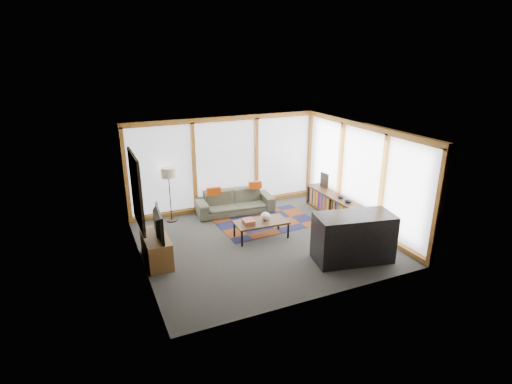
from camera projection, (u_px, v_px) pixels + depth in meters
name	position (u px, v px, depth m)	size (l,w,h in m)	color
ground	(263.00, 241.00, 9.40)	(5.50, 5.50, 0.00)	#31322F
room_envelope	(272.00, 170.00, 9.56)	(5.52, 5.02, 2.62)	#3A312B
rug	(266.00, 222.00, 10.45)	(2.47, 1.59, 0.01)	#662D10
sofa	(235.00, 202.00, 11.00)	(2.10, 0.82, 0.61)	#3F4030
pillow_left	(214.00, 191.00, 10.60)	(0.38, 0.11, 0.21)	#C0440D
pillow_right	(255.00, 185.00, 11.10)	(0.37, 0.11, 0.20)	#C0440D
floor_lamp	(170.00, 195.00, 10.29)	(0.37, 0.37, 1.46)	#302318
coffee_table	(261.00, 229.00, 9.52)	(1.25, 0.62, 0.42)	#382916
book_stack	(249.00, 222.00, 9.31)	(0.24, 0.30, 0.10)	#955135
vase	(266.00, 216.00, 9.51)	(0.22, 0.22, 0.19)	white
bookshelf	(335.00, 206.00, 10.75)	(0.42, 2.31, 0.58)	#382916
bowl_a	(348.00, 201.00, 10.16)	(0.20, 0.20, 0.10)	black
bowl_b	(341.00, 197.00, 10.48)	(0.16, 0.16, 0.08)	black
shelf_picture	(324.00, 180.00, 11.28)	(0.04, 0.32, 0.42)	black
tv_console	(156.00, 248.00, 8.42)	(0.49, 1.17, 0.58)	brown
television	(155.00, 224.00, 8.19)	(1.02, 0.13, 0.59)	black
bar_counter	(353.00, 238.00, 8.40)	(1.63, 0.76, 1.03)	black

